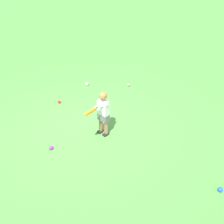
{
  "coord_description": "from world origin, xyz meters",
  "views": [
    {
      "loc": [
        4.47,
        -4.01,
        4.22
      ],
      "look_at": [
        0.55,
        0.51,
        0.45
      ],
      "focal_mm": 48.5,
      "sensor_mm": 36.0,
      "label": 1
    }
  ],
  "objects_px": {
    "play_ball_midfield": "(87,84)",
    "play_ball_near_batter": "(129,85)",
    "child_batter": "(102,110)",
    "play_ball_behind_batter": "(51,148)",
    "play_ball_far_left": "(59,102)",
    "play_ball_center_lawn": "(220,190)"
  },
  "relations": [
    {
      "from": "play_ball_midfield",
      "to": "play_ball_near_batter",
      "type": "xyz_separation_m",
      "value": [
        0.99,
        0.79,
        -0.01
      ]
    },
    {
      "from": "play_ball_midfield",
      "to": "play_ball_far_left",
      "type": "xyz_separation_m",
      "value": [
        0.18,
        -1.25,
        -0.01
      ]
    },
    {
      "from": "child_batter",
      "to": "play_ball_midfield",
      "type": "height_order",
      "value": "child_batter"
    },
    {
      "from": "play_ball_midfield",
      "to": "child_batter",
      "type": "bearing_deg",
      "value": -36.61
    },
    {
      "from": "child_batter",
      "to": "play_ball_midfield",
      "type": "relative_size",
      "value": 11.08
    },
    {
      "from": "child_batter",
      "to": "play_ball_near_batter",
      "type": "relative_size",
      "value": 12.71
    },
    {
      "from": "play_ball_near_batter",
      "to": "play_ball_center_lawn",
      "type": "xyz_separation_m",
      "value": [
        3.9,
        -2.22,
        0.01
      ]
    },
    {
      "from": "child_batter",
      "to": "play_ball_behind_batter",
      "type": "distance_m",
      "value": 1.39
    },
    {
      "from": "play_ball_far_left",
      "to": "play_ball_near_batter",
      "type": "bearing_deg",
      "value": 68.39
    },
    {
      "from": "play_ball_far_left",
      "to": "child_batter",
      "type": "bearing_deg",
      "value": -8.14
    },
    {
      "from": "child_batter",
      "to": "play_ball_near_batter",
      "type": "height_order",
      "value": "child_batter"
    },
    {
      "from": "child_batter",
      "to": "play_ball_behind_batter",
      "type": "height_order",
      "value": "child_batter"
    },
    {
      "from": "child_batter",
      "to": "play_ball_near_batter",
      "type": "xyz_separation_m",
      "value": [
        -1.06,
        2.32,
        -0.61
      ]
    },
    {
      "from": "child_batter",
      "to": "play_ball_far_left",
      "type": "distance_m",
      "value": 1.98
    },
    {
      "from": "play_ball_midfield",
      "to": "play_ball_near_batter",
      "type": "relative_size",
      "value": 1.15
    },
    {
      "from": "child_batter",
      "to": "play_ball_far_left",
      "type": "relative_size",
      "value": 12.56
    },
    {
      "from": "play_ball_center_lawn",
      "to": "play_ball_near_batter",
      "type": "bearing_deg",
      "value": 150.35
    },
    {
      "from": "play_ball_center_lawn",
      "to": "play_ball_behind_batter",
      "type": "relative_size",
      "value": 1.01
    },
    {
      "from": "play_ball_behind_batter",
      "to": "play_ball_far_left",
      "type": "bearing_deg",
      "value": 134.26
    },
    {
      "from": "child_batter",
      "to": "play_ball_behind_batter",
      "type": "xyz_separation_m",
      "value": [
        -0.47,
        -1.16,
        -0.6
      ]
    },
    {
      "from": "play_ball_midfield",
      "to": "play_ball_behind_batter",
      "type": "xyz_separation_m",
      "value": [
        1.57,
        -2.69,
        -0.0
      ]
    },
    {
      "from": "play_ball_near_batter",
      "to": "play_ball_midfield",
      "type": "bearing_deg",
      "value": -141.32
    }
  ]
}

